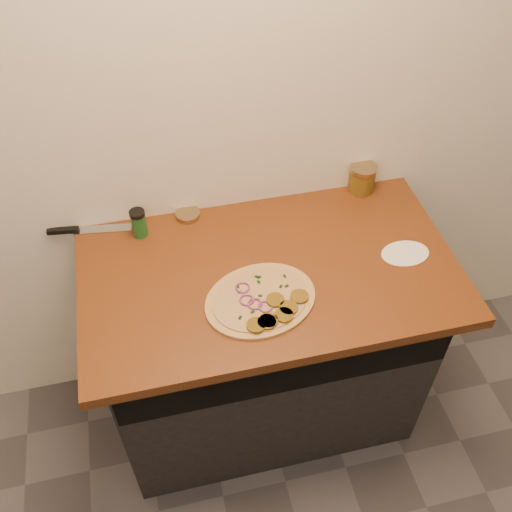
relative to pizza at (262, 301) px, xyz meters
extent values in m
cube|color=silver|center=(0.06, 0.46, 0.44)|extent=(4.00, 0.02, 2.70)
cube|color=black|center=(0.06, 0.16, -0.48)|extent=(1.10, 0.60, 0.86)
cube|color=#642F13|center=(0.06, 0.13, -0.03)|extent=(1.20, 0.70, 0.04)
cylinder|color=tan|center=(0.00, 0.01, 0.00)|extent=(0.41, 0.41, 0.01)
cylinder|color=#CEBB88|center=(0.00, 0.01, 0.00)|extent=(0.36, 0.36, 0.00)
cylinder|color=brown|center=(-0.01, -0.09, 0.01)|extent=(0.06, 0.06, 0.01)
cylinder|color=brown|center=(-0.04, -0.09, 0.01)|extent=(0.06, 0.06, 0.01)
cylinder|color=brown|center=(0.07, -0.05, 0.01)|extent=(0.06, 0.06, 0.01)
cylinder|color=brown|center=(0.04, -0.02, 0.01)|extent=(0.06, 0.06, 0.01)
cylinder|color=brown|center=(0.05, -0.08, 0.01)|extent=(0.06, 0.06, 0.01)
cylinder|color=brown|center=(0.00, -0.09, 0.01)|extent=(0.06, 0.06, 0.01)
cylinder|color=brown|center=(0.11, -0.02, 0.01)|extent=(0.06, 0.06, 0.01)
torus|color=#742B69|center=(-0.02, -0.02, 0.01)|extent=(0.05, 0.05, 0.01)
torus|color=#742B69|center=(-0.05, 0.06, 0.01)|extent=(0.05, 0.05, 0.01)
torus|color=#742B69|center=(0.00, -0.03, 0.01)|extent=(0.05, 0.05, 0.01)
torus|color=#742B69|center=(-0.05, 0.00, 0.01)|extent=(0.05, 0.05, 0.01)
cube|color=black|center=(0.00, 0.01, 0.01)|extent=(0.01, 0.01, 0.00)
cube|color=black|center=(0.10, 0.00, 0.01)|extent=(0.01, 0.01, 0.00)
cube|color=black|center=(0.09, 0.07, 0.01)|extent=(0.01, 0.01, 0.00)
cube|color=black|center=(-0.06, 0.04, 0.01)|extent=(0.01, 0.01, 0.00)
cube|color=black|center=(-0.06, 0.06, 0.01)|extent=(0.01, 0.01, 0.00)
cube|color=black|center=(-0.08, -0.05, 0.01)|extent=(0.01, 0.01, 0.00)
cube|color=black|center=(0.01, 0.09, 0.01)|extent=(0.01, 0.01, 0.00)
cube|color=black|center=(0.11, -0.01, 0.01)|extent=(0.01, 0.01, 0.00)
cube|color=black|center=(0.01, 0.09, 0.01)|extent=(0.01, 0.01, 0.00)
cube|color=black|center=(0.07, 0.03, 0.01)|extent=(0.01, 0.01, 0.00)
cube|color=black|center=(0.01, 0.07, 0.01)|extent=(0.01, 0.01, 0.00)
cube|color=black|center=(-0.04, -0.04, 0.01)|extent=(0.01, 0.01, 0.00)
cube|color=black|center=(0.09, 0.03, 0.01)|extent=(0.01, 0.01, 0.00)
cube|color=#B7BAC1|center=(-0.45, 0.43, -0.01)|extent=(0.20, 0.06, 0.00)
cube|color=black|center=(-0.58, 0.45, 0.00)|extent=(0.11, 0.03, 0.02)
cylinder|color=#9D875B|center=(-0.16, 0.43, 0.00)|extent=(0.11, 0.11, 0.02)
cylinder|color=#962C0F|center=(0.47, 0.43, 0.04)|extent=(0.09, 0.09, 0.09)
cylinder|color=#9D875B|center=(0.47, 0.43, 0.09)|extent=(0.10, 0.10, 0.02)
cylinder|color=#1B5824|center=(-0.33, 0.38, 0.03)|extent=(0.05, 0.05, 0.09)
cylinder|color=black|center=(-0.33, 0.38, 0.09)|extent=(0.05, 0.05, 0.02)
cylinder|color=white|center=(0.50, 0.09, -0.01)|extent=(0.17, 0.17, 0.00)
camera|label=1|loc=(-0.26, -1.05, 1.33)|focal=40.00mm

